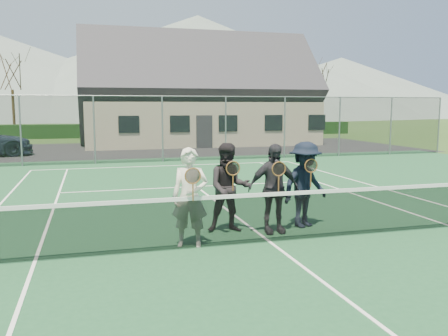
# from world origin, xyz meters

# --- Properties ---
(ground) EXTENTS (220.00, 220.00, 0.00)m
(ground) POSITION_xyz_m (0.00, 20.00, 0.00)
(ground) COLOR #294619
(ground) RESTS_ON ground
(court_surface) EXTENTS (30.00, 30.00, 0.02)m
(court_surface) POSITION_xyz_m (0.00, 0.00, 0.01)
(court_surface) COLOR #1C4C2B
(court_surface) RESTS_ON ground
(tarmac_carpark) EXTENTS (40.00, 12.00, 0.01)m
(tarmac_carpark) POSITION_xyz_m (-4.00, 20.00, 0.01)
(tarmac_carpark) COLOR black
(tarmac_carpark) RESTS_ON ground
(hedge_row) EXTENTS (40.00, 1.20, 1.10)m
(hedge_row) POSITION_xyz_m (0.00, 32.00, 0.55)
(hedge_row) COLOR black
(hedge_row) RESTS_ON ground
(hill_centre) EXTENTS (120.00, 120.00, 22.00)m
(hill_centre) POSITION_xyz_m (20.00, 95.00, 11.00)
(hill_centre) COLOR slate
(hill_centre) RESTS_ON ground
(hill_east) EXTENTS (90.00, 90.00, 14.00)m
(hill_east) POSITION_xyz_m (55.00, 95.00, 7.00)
(hill_east) COLOR slate
(hill_east) RESTS_ON ground
(court_markings) EXTENTS (11.03, 23.83, 0.01)m
(court_markings) POSITION_xyz_m (0.00, 0.00, 0.02)
(court_markings) COLOR white
(court_markings) RESTS_ON court_surface
(tennis_net) EXTENTS (11.68, 0.08, 1.10)m
(tennis_net) POSITION_xyz_m (0.00, 0.00, 0.54)
(tennis_net) COLOR slate
(tennis_net) RESTS_ON ground
(perimeter_fence) EXTENTS (30.07, 0.07, 3.02)m
(perimeter_fence) POSITION_xyz_m (0.00, 13.50, 1.52)
(perimeter_fence) COLOR slate
(perimeter_fence) RESTS_ON ground
(clubhouse) EXTENTS (15.60, 8.20, 7.70)m
(clubhouse) POSITION_xyz_m (4.00, 24.00, 3.99)
(clubhouse) COLOR beige
(clubhouse) RESTS_ON ground
(tree_b) EXTENTS (3.20, 3.20, 7.77)m
(tree_b) POSITION_xyz_m (-9.00, 33.00, 5.79)
(tree_b) COLOR #382714
(tree_b) RESTS_ON ground
(tree_c) EXTENTS (3.20, 3.20, 7.77)m
(tree_c) POSITION_xyz_m (2.00, 33.00, 5.79)
(tree_c) COLOR #3D2516
(tree_c) RESTS_ON ground
(tree_d) EXTENTS (3.20, 3.20, 7.77)m
(tree_d) POSITION_xyz_m (12.00, 33.00, 5.79)
(tree_d) COLOR #3B2415
(tree_d) RESTS_ON ground
(tree_e) EXTENTS (3.20, 3.20, 7.77)m
(tree_e) POSITION_xyz_m (18.00, 33.00, 5.79)
(tree_e) COLOR #3B2515
(tree_e) RESTS_ON ground
(player_a) EXTENTS (0.76, 0.62, 1.80)m
(player_a) POSITION_xyz_m (-1.48, 0.16, 0.92)
(player_a) COLOR silver
(player_a) RESTS_ON court_surface
(player_b) EXTENTS (0.98, 0.82, 1.80)m
(player_b) POSITION_xyz_m (-0.52, 0.94, 0.92)
(player_b) COLOR black
(player_b) RESTS_ON court_surface
(player_c) EXTENTS (1.06, 0.51, 1.80)m
(player_c) POSITION_xyz_m (0.31, 0.62, 0.92)
(player_c) COLOR #26262C
(player_c) RESTS_ON court_surface
(player_d) EXTENTS (1.32, 1.04, 1.80)m
(player_d) POSITION_xyz_m (1.12, 0.89, 0.92)
(player_d) COLOR black
(player_d) RESTS_ON court_surface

